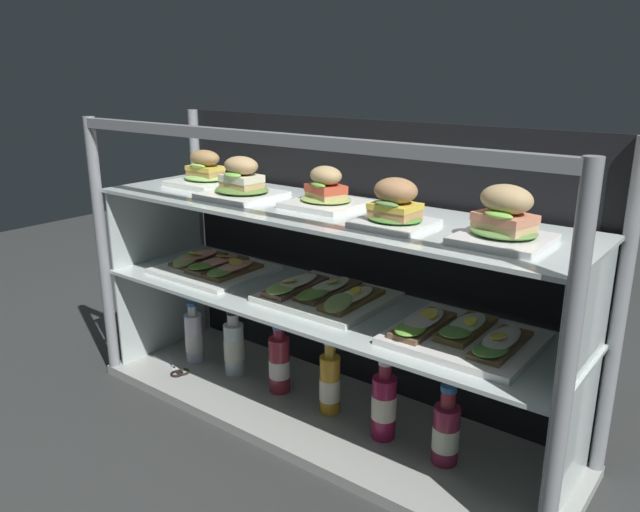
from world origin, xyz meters
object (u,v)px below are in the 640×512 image
at_px(open_sandwich_tray_left_of_center, 214,266).
at_px(juice_bottle_front_right_end, 194,337).
at_px(juice_bottle_front_left_end, 384,405).
at_px(open_sandwich_tray_mid_right, 462,335).
at_px(plated_roll_sandwich_mid_right, 205,173).
at_px(kitchen_scissors, 177,370).
at_px(plated_roll_sandwich_near_left_corner, 395,207).
at_px(juice_bottle_front_second, 279,364).
at_px(juice_bottle_back_center, 330,383).
at_px(plated_roll_sandwich_near_right_corner, 242,184).
at_px(plated_roll_sandwich_center, 504,221).
at_px(plated_roll_sandwich_mid_left, 324,193).
at_px(juice_bottle_front_middle, 234,347).
at_px(open_sandwich_tray_far_right, 324,294).
at_px(juice_bottle_near_post, 446,432).

bearing_deg(open_sandwich_tray_left_of_center, juice_bottle_front_right_end, -172.75).
xyz_separation_m(open_sandwich_tray_left_of_center, juice_bottle_front_left_end, (0.67, -0.01, -0.27)).
bearing_deg(open_sandwich_tray_left_of_center, open_sandwich_tray_mid_right, -0.90).
distance_m(plated_roll_sandwich_mid_right, juice_bottle_front_left_end, 0.93).
xyz_separation_m(juice_bottle_front_right_end, kitchen_scissors, (0.01, -0.09, -0.08)).
height_order(plated_roll_sandwich_near_left_corner, juice_bottle_front_second, plated_roll_sandwich_near_left_corner).
height_order(plated_roll_sandwich_near_left_corner, juice_bottle_back_center, plated_roll_sandwich_near_left_corner).
distance_m(plated_roll_sandwich_near_right_corner, plated_roll_sandwich_near_left_corner, 0.54).
distance_m(juice_bottle_front_right_end, juice_bottle_back_center, 0.58).
xyz_separation_m(plated_roll_sandwich_near_right_corner, juice_bottle_front_left_end, (0.50, 0.02, -0.56)).
xyz_separation_m(plated_roll_sandwich_center, juice_bottle_front_right_end, (-1.08, 0.02, -0.58)).
relative_size(plated_roll_sandwich_mid_left, juice_bottle_front_right_end, 0.89).
distance_m(plated_roll_sandwich_center, juice_bottle_front_middle, 1.07).
relative_size(juice_bottle_front_right_end, kitchen_scissors, 1.07).
bearing_deg(juice_bottle_back_center, juice_bottle_front_right_end, -178.28).
height_order(open_sandwich_tray_left_of_center, juice_bottle_back_center, open_sandwich_tray_left_of_center).
bearing_deg(juice_bottle_front_left_end, juice_bottle_front_second, 177.39).
xyz_separation_m(plated_roll_sandwich_near_left_corner, open_sandwich_tray_left_of_center, (-0.71, 0.05, -0.30)).
relative_size(plated_roll_sandwich_center, kitchen_scissors, 0.94).
distance_m(juice_bottle_front_second, kitchen_scissors, 0.39).
height_order(plated_roll_sandwich_mid_left, open_sandwich_tray_far_right, plated_roll_sandwich_mid_left).
distance_m(plated_roll_sandwich_mid_right, open_sandwich_tray_far_right, 0.59).
distance_m(juice_bottle_front_left_end, juice_bottle_near_post, 0.19).
xyz_separation_m(juice_bottle_back_center, juice_bottle_near_post, (0.39, -0.02, -0.01)).
bearing_deg(juice_bottle_front_left_end, plated_roll_sandwich_mid_right, 175.31).
bearing_deg(juice_bottle_front_second, plated_roll_sandwich_near_left_corner, -7.59).
relative_size(open_sandwich_tray_left_of_center, juice_bottle_near_post, 1.53).
bearing_deg(plated_roll_sandwich_near_right_corner, plated_roll_sandwich_mid_left, 10.96).
distance_m(juice_bottle_front_right_end, juice_bottle_front_second, 0.38).
xyz_separation_m(plated_roll_sandwich_near_left_corner, plated_roll_sandwich_center, (0.27, 0.01, 0.00)).
bearing_deg(juice_bottle_front_middle, juice_bottle_front_second, 0.41).
height_order(plated_roll_sandwich_center, juice_bottle_front_left_end, plated_roll_sandwich_center).
distance_m(plated_roll_sandwich_mid_right, plated_roll_sandwich_near_right_corner, 0.25).
distance_m(juice_bottle_front_right_end, juice_bottle_front_middle, 0.18).
height_order(open_sandwich_tray_left_of_center, juice_bottle_near_post, open_sandwich_tray_left_of_center).
relative_size(plated_roll_sandwich_near_left_corner, open_sandwich_tray_mid_right, 0.51).
bearing_deg(plated_roll_sandwich_near_left_corner, juice_bottle_back_center, 166.57).
bearing_deg(open_sandwich_tray_left_of_center, plated_roll_sandwich_mid_right, 145.82).
height_order(juice_bottle_front_left_end, juice_bottle_near_post, juice_bottle_front_left_end).
relative_size(plated_roll_sandwich_mid_right, plated_roll_sandwich_center, 1.07).
relative_size(plated_roll_sandwich_mid_right, plated_roll_sandwich_near_left_corner, 1.19).
bearing_deg(open_sandwich_tray_far_right, juice_bottle_front_middle, -178.81).
height_order(juice_bottle_front_middle, kitchen_scissors, juice_bottle_front_middle).
distance_m(plated_roll_sandwich_mid_left, open_sandwich_tray_mid_right, 0.53).
bearing_deg(open_sandwich_tray_mid_right, plated_roll_sandwich_near_left_corner, -167.85).
distance_m(open_sandwich_tray_left_of_center, juice_bottle_back_center, 0.55).
height_order(plated_roll_sandwich_near_left_corner, open_sandwich_tray_far_right, plated_roll_sandwich_near_left_corner).
xyz_separation_m(plated_roll_sandwich_mid_right, open_sandwich_tray_mid_right, (0.95, -0.06, -0.29)).
bearing_deg(plated_roll_sandwich_mid_left, open_sandwich_tray_left_of_center, -177.03).
xyz_separation_m(plated_roll_sandwich_center, kitchen_scissors, (-1.07, -0.07, -0.66)).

